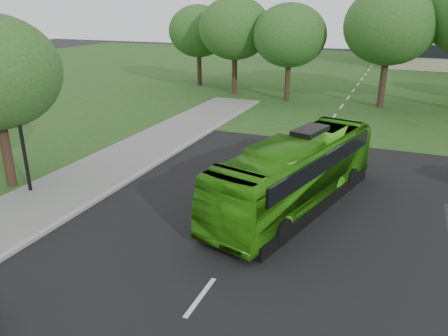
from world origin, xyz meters
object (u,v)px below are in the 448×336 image
tree_park_f (199,31)px  traffic_light (22,123)px  tree_park_c (390,26)px  bus (296,172)px  tree_park_a (235,29)px  tree_park_b (290,36)px

tree_park_f → traffic_light: 29.36m
tree_park_c → bus: (-2.02, -21.63, -5.08)m
tree_park_a → tree_park_b: bearing=-11.1°
tree_park_f → tree_park_a: bearing=-28.7°
tree_park_a → bus: 25.80m
traffic_light → bus: bearing=17.3°
tree_park_c → tree_park_f: tree_park_c is taller
tree_park_b → bus: 22.74m
bus → traffic_light: 11.97m
tree_park_a → tree_park_f: tree_park_a is taller
tree_park_f → tree_park_b: bearing=-20.0°
tree_park_f → traffic_light: tree_park_f is taller
tree_park_f → traffic_light: size_ratio=1.46×
tree_park_f → tree_park_c: bearing=-11.3°
tree_park_a → traffic_light: size_ratio=1.58×
tree_park_c → traffic_light: tree_park_c is taller
tree_park_a → tree_park_f: 5.79m
tree_park_b → traffic_light: size_ratio=1.48×
tree_park_a → tree_park_b: tree_park_a is taller
bus → tree_park_a: bearing=131.7°
tree_park_a → traffic_light: (0.24, -26.02, -2.75)m
tree_park_b → bus: (6.05, -21.52, -4.15)m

